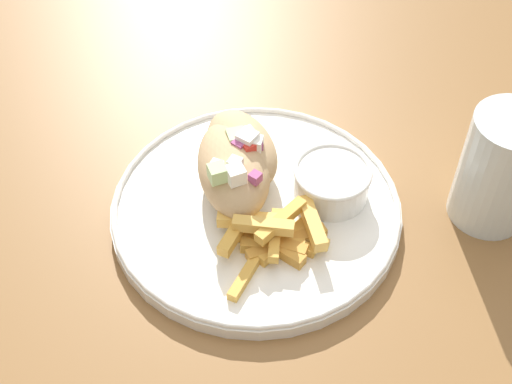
# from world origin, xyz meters

# --- Properties ---
(table) EXTENTS (1.49, 1.49, 0.76)m
(table) POSITION_xyz_m (0.00, 0.00, 0.70)
(table) COLOR brown
(table) RESTS_ON ground_plane
(plate) EXTENTS (0.29, 0.29, 0.02)m
(plate) POSITION_xyz_m (0.03, -0.06, 0.77)
(plate) COLOR white
(plate) RESTS_ON table
(pita_sandwich_near) EXTENTS (0.15, 0.12, 0.07)m
(pita_sandwich_near) POSITION_xyz_m (-0.01, -0.06, 0.81)
(pita_sandwich_near) COLOR tan
(pita_sandwich_near) RESTS_ON plate
(pita_sandwich_far) EXTENTS (0.12, 0.08, 0.07)m
(pita_sandwich_far) POSITION_xyz_m (-0.02, -0.04, 0.81)
(pita_sandwich_far) COLOR tan
(pita_sandwich_far) RESTS_ON plate
(fries_pile) EXTENTS (0.09, 0.12, 0.03)m
(fries_pile) POSITION_xyz_m (0.08, -0.07, 0.79)
(fries_pile) COLOR gold
(fries_pile) RESTS_ON plate
(sauce_ramekin) EXTENTS (0.08, 0.08, 0.04)m
(sauce_ramekin) POSITION_xyz_m (0.06, 0.01, 0.80)
(sauce_ramekin) COLOR white
(sauce_ramekin) RESTS_ON plate
(water_glass) EXTENTS (0.08, 0.08, 0.12)m
(water_glass) POSITION_xyz_m (0.16, 0.14, 0.82)
(water_glass) COLOR silver
(water_glass) RESTS_ON table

